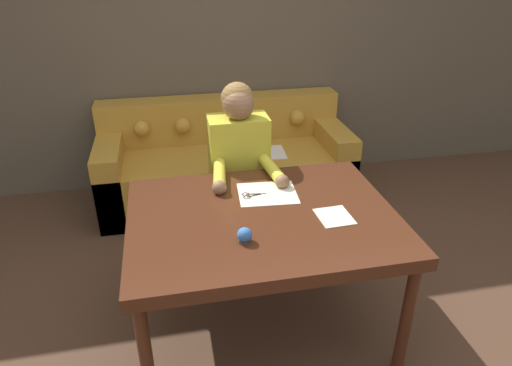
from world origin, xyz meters
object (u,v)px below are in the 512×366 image
(dining_table, at_px, (263,226))
(person, at_px, (239,177))
(scissors, at_px, (257,195))
(pin_cushion, at_px, (245,236))
(couch, at_px, (225,164))

(dining_table, xyz_separation_m, person, (-0.01, 0.68, -0.05))
(person, relative_size, scissors, 5.03)
(person, distance_m, pin_cushion, 0.91)
(pin_cushion, bearing_deg, dining_table, 58.61)
(couch, xyz_separation_m, scissors, (-0.01, -1.35, 0.44))
(dining_table, relative_size, pin_cushion, 18.93)
(dining_table, bearing_deg, couch, 89.42)
(pin_cushion, bearing_deg, person, 81.99)
(person, xyz_separation_m, scissors, (0.02, -0.47, 0.12))
(scissors, xyz_separation_m, pin_cushion, (-0.14, -0.42, 0.03))
(couch, relative_size, person, 1.66)
(couch, distance_m, pin_cushion, 1.84)
(scissors, bearing_deg, person, 92.02)
(dining_table, bearing_deg, scissors, 87.32)
(person, bearing_deg, dining_table, -89.38)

